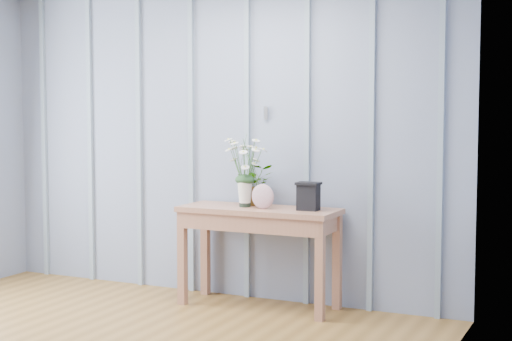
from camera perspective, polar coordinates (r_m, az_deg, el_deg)
The scene contains 6 objects.
room_shell at distance 5.10m, azimuth -9.83°, elevation 10.12°, with size 4.00×4.50×2.50m.
sideboard at distance 5.85m, azimuth 0.21°, elevation -3.82°, with size 1.20×0.45×0.75m.
daisy_vase at distance 5.84m, azimuth -0.81°, elevation 0.57°, with size 0.37×0.28×0.53m.
spider_plant at distance 5.98m, azimuth -0.07°, elevation -1.01°, with size 0.28×0.25×0.32m, color #1A3A1D.
felt_disc_vessel at distance 5.74m, azimuth 0.50°, elevation -1.90°, with size 0.18×0.05×0.18m, color #844160.
carved_box at distance 5.67m, azimuth 3.83°, elevation -1.86°, with size 0.17×0.14×0.20m.
Camera 1 is at (2.91, -3.25, 1.48)m, focal length 55.00 mm.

